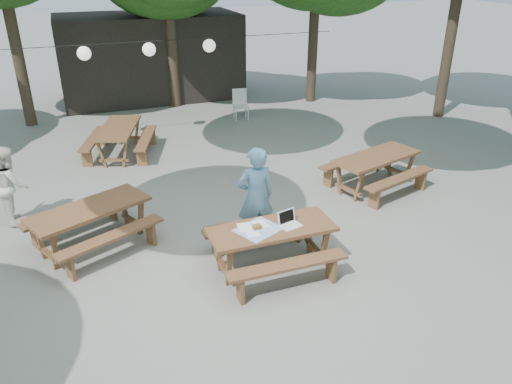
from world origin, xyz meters
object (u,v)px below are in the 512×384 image
at_px(woman, 256,197).
at_px(second_person, 11,185).
at_px(main_picnic_table, 271,247).
at_px(picnic_table_nw, 92,226).
at_px(plastic_chair, 241,111).

bearing_deg(woman, second_person, -30.43).
height_order(main_picnic_table, woman, woman).
height_order(main_picnic_table, picnic_table_nw, same).
bearing_deg(picnic_table_nw, second_person, 106.99).
relative_size(picnic_table_nw, woman, 1.32).
height_order(picnic_table_nw, plastic_chair, plastic_chair).
relative_size(picnic_table_nw, second_person, 1.59).
bearing_deg(second_person, picnic_table_nw, -150.78).
bearing_deg(picnic_table_nw, woman, -43.01).
bearing_deg(main_picnic_table, second_person, 141.19).
bearing_deg(plastic_chair, second_person, -135.31).
bearing_deg(woman, main_picnic_table, 88.01).
bearing_deg(woman, plastic_chair, -106.54).
relative_size(main_picnic_table, second_person, 1.34).
bearing_deg(picnic_table_nw, plastic_chair, 27.33).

